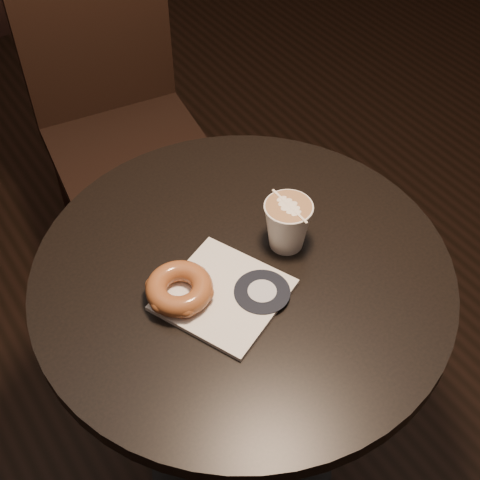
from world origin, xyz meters
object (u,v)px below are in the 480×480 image
Objects in this scene: chair at (113,96)px; doughnut at (179,288)px; latte_cup at (287,225)px; pastry_bag at (224,295)px; cafe_table at (242,338)px.

chair reaches higher than doughnut.
pastry_bag is at bearing -166.60° from latte_cup.
chair is at bearing 72.43° from doughnut.
pastry_bag is (-0.20, -0.84, 0.20)m from chair.
latte_cup reaches higher than cafe_table.
chair is 0.89m from pastry_bag.
pastry_bag is (-0.06, -0.03, 0.20)m from cafe_table.
latte_cup is (0.15, 0.04, 0.04)m from pastry_bag.
pastry_bag is at bearing -152.23° from cafe_table.
chair is 11.05× the size of latte_cup.
cafe_table is at bearing 4.16° from pastry_bag.
latte_cup is at bearing -84.81° from chair.
pastry_bag is 1.95× the size of latte_cup.
cafe_table is 0.26m from latte_cup.
doughnut is 1.18× the size of latte_cup.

